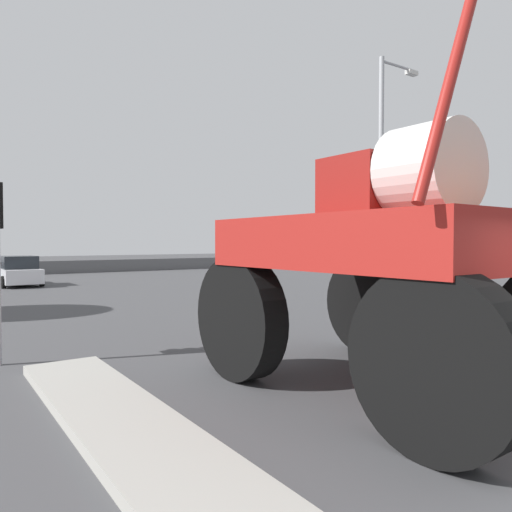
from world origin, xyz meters
The scene contains 7 objects.
ground_plane centered at (0.00, 18.00, 0.00)m, with size 120.00×120.00×0.00m, color #424244.
median_island centered at (-3.90, 2.42, 0.07)m, with size 1.21×10.51×0.15m, color #9E9B93.
oversize_sprayer centered at (-0.01, 3.64, 1.96)m, with size 4.28×5.66×4.74m.
sedan_ahead centered at (-2.02, 25.91, 0.71)m, with size 1.96×4.14×1.52m.
traffic_signal_near_right centered at (4.40, 8.77, 2.70)m, with size 0.24×0.54×3.70m.
streetlight_near_right centered at (7.93, 10.72, 4.91)m, with size 2.00×0.24×8.88m.
roadside_barrier centered at (0.00, 34.35, 0.45)m, with size 28.85×0.24×0.90m, color #59595B.
Camera 1 is at (-5.79, -1.17, 2.24)m, focal length 33.83 mm.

